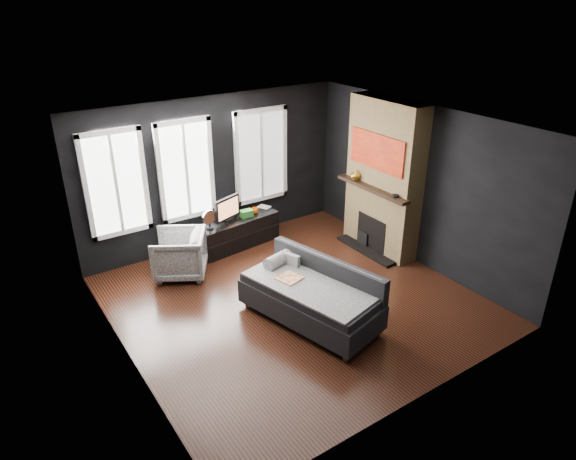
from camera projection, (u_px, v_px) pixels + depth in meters
floor at (294, 301)px, 7.83m from camera, size 5.00×5.00×0.00m
ceiling at (294, 126)px, 6.67m from camera, size 5.00×5.00×0.00m
wall_back at (214, 172)px, 9.12m from camera, size 5.00×0.02×2.70m
wall_left at (118, 269)px, 5.99m from camera, size 0.02×5.00×2.70m
wall_right at (418, 185)px, 8.51m from camera, size 0.02×5.00×2.70m
windows at (187, 118)px, 8.42m from camera, size 4.00×0.16×1.76m
fireplace at (384, 178)px, 8.86m from camera, size 0.70×1.62×2.70m
sofa at (310, 294)px, 7.20m from camera, size 1.47×2.20×0.87m
stripe_pillow at (290, 263)px, 7.61m from camera, size 0.16×0.32×0.31m
armchair at (179, 252)px, 8.37m from camera, size 1.06×1.08×0.83m
media_console at (238, 232)px, 9.39m from camera, size 1.62×0.67×0.54m
monitor at (227, 208)px, 9.03m from camera, size 0.60×0.33×0.53m
desk_fan at (209, 219)px, 8.81m from camera, size 0.28×0.28×0.36m
mug at (255, 210)px, 9.47m from camera, size 0.16×0.14×0.13m
book at (261, 203)px, 9.63m from camera, size 0.17×0.08×0.24m
storage_box at (246, 213)px, 9.33m from camera, size 0.23×0.16×0.12m
mantel_vase at (356, 175)px, 9.08m from camera, size 0.25×0.25×0.19m
mantel_clock at (396, 196)px, 8.36m from camera, size 0.15×0.15×0.04m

